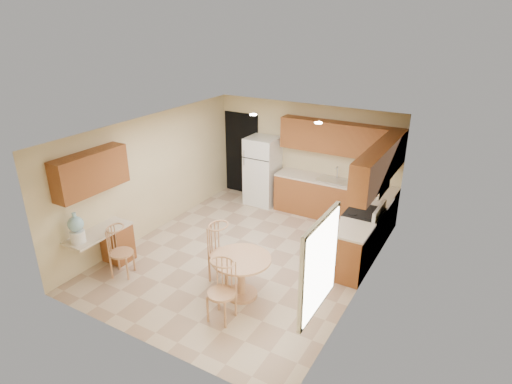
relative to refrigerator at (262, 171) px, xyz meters
The scene contains 30 objects.
floor 2.71m from the refrigerator, 68.40° to the right, with size 5.50×5.50×0.00m, color tan.
ceiling 3.07m from the refrigerator, 68.40° to the right, with size 4.50×5.50×0.02m, color white.
wall_back 1.10m from the refrigerator, 20.23° to the left, with size 4.50×0.02×2.50m, color beige.
wall_front 5.25m from the refrigerator, 79.55° to the right, with size 4.50×0.02×2.50m, color beige.
wall_left 2.76m from the refrigerator, 118.44° to the right, with size 0.02×5.50×2.50m, color beige.
wall_right 4.02m from the refrigerator, 36.87° to the right, with size 0.02×5.50×2.50m, color beige.
doorway 0.89m from the refrigerator, 157.27° to the left, with size 0.90×0.02×2.10m, color black.
base_cab_back 1.87m from the refrigerator, ahead, with size 2.75×0.60×0.87m, color #955225.
counter_back 1.83m from the refrigerator, ahead, with size 2.75×0.63×0.04m, color beige.
base_cab_right_a 2.98m from the refrigerator, 10.64° to the right, with size 0.60×0.59×0.87m, color #955225.
counter_right_a 2.95m from the refrigerator, 10.64° to the right, with size 0.63×0.59×0.04m, color beige.
base_cab_right_b 3.54m from the refrigerator, 34.59° to the right, with size 0.60×0.80×0.87m, color #955225.
counter_right_b 3.52m from the refrigerator, 34.59° to the right, with size 0.63×0.80×0.04m, color beige.
upper_cab_back 2.10m from the refrigerator, ahead, with size 2.75×0.33×0.70m, color #955225.
upper_cab_right 3.42m from the refrigerator, 21.41° to the right, with size 0.33×2.42×0.70m, color #955225.
upper_cab_left 4.28m from the refrigerator, 105.84° to the right, with size 0.33×1.40×0.70m, color #955225.
sink 1.80m from the refrigerator, ahead, with size 0.78×0.44×0.01m, color silver.
range_hood 3.25m from the refrigerator, 22.46° to the right, with size 0.50×0.76×0.14m, color silver.
desk_pedestal 3.89m from the refrigerator, 105.76° to the right, with size 0.48×0.42×0.72m, color #955225.
desk_top 4.23m from the refrigerator, 104.36° to the right, with size 0.50×1.20×0.04m, color beige.
window 5.35m from the refrigerator, 53.21° to the right, with size 0.06×1.12×1.30m.
can_light_a 2.09m from the refrigerator, 69.44° to the right, with size 0.14×0.14×0.02m, color white.
can_light_b 2.76m from the refrigerator, 32.96° to the right, with size 0.14×0.14×0.02m, color white.
refrigerator is the anchor object (origin of this frame).
stove 3.14m from the refrigerator, 22.99° to the right, with size 0.65×0.76×1.09m.
dining_table 3.87m from the refrigerator, 65.90° to the right, with size 0.98×0.98×0.72m.
chair_table_a 3.52m from the refrigerator, 73.10° to the right, with size 0.46×0.60×1.05m.
chair_table_b 4.57m from the refrigerator, 69.15° to the right, with size 0.43×0.43×0.98m.
chair_desk 4.19m from the refrigerator, 98.25° to the right, with size 0.41×0.53×0.94m.
water_crock 4.64m from the refrigerator, 103.08° to the right, with size 0.26×0.26×0.55m.
Camera 1 is at (3.79, -6.13, 4.35)m, focal length 30.00 mm.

